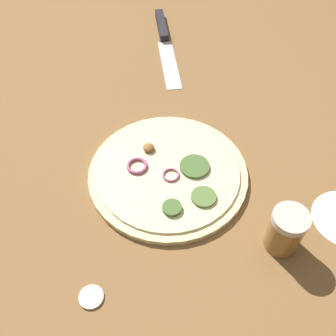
% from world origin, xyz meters
% --- Properties ---
extents(ground_plane, '(3.00, 3.00, 0.00)m').
position_xyz_m(ground_plane, '(0.00, 0.00, 0.00)').
color(ground_plane, brown).
extents(pizza, '(0.28, 0.28, 0.03)m').
position_xyz_m(pizza, '(-0.00, 0.00, 0.01)').
color(pizza, beige).
rests_on(pizza, ground_plane).
extents(knife, '(0.07, 0.31, 0.02)m').
position_xyz_m(knife, '(0.02, -0.44, 0.01)').
color(knife, silver).
rests_on(knife, ground_plane).
extents(spice_jar, '(0.05, 0.05, 0.08)m').
position_xyz_m(spice_jar, '(-0.18, 0.13, 0.04)').
color(spice_jar, olive).
rests_on(spice_jar, ground_plane).
extents(loose_cap, '(0.04, 0.04, 0.01)m').
position_xyz_m(loose_cap, '(0.10, 0.22, 0.00)').
color(loose_cap, beige).
rests_on(loose_cap, ground_plane).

